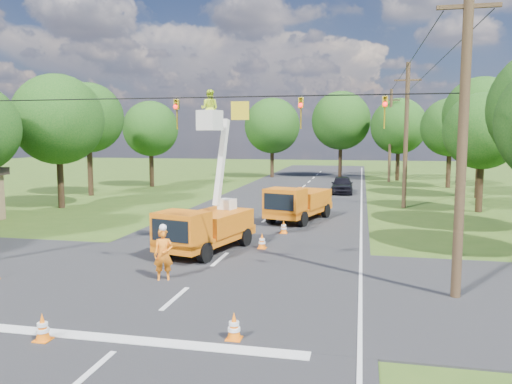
% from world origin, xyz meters
% --- Properties ---
extents(ground, '(140.00, 140.00, 0.00)m').
position_xyz_m(ground, '(0.00, 20.00, 0.00)').
color(ground, '#355519').
rests_on(ground, ground).
extents(road_main, '(12.00, 100.00, 0.06)m').
position_xyz_m(road_main, '(0.00, 20.00, 0.00)').
color(road_main, black).
rests_on(road_main, ground).
extents(road_cross, '(56.00, 10.00, 0.07)m').
position_xyz_m(road_cross, '(0.00, 2.00, 0.00)').
color(road_cross, black).
rests_on(road_cross, ground).
extents(stop_bar, '(9.00, 0.45, 0.02)m').
position_xyz_m(stop_bar, '(0.00, -3.20, 0.00)').
color(stop_bar, silver).
rests_on(stop_bar, ground).
extents(edge_line, '(0.12, 90.00, 0.02)m').
position_xyz_m(edge_line, '(5.60, 20.00, 0.00)').
color(edge_line, silver).
rests_on(edge_line, ground).
extents(bucket_truck, '(3.28, 5.70, 6.99)m').
position_xyz_m(bucket_truck, '(-0.98, 6.22, 1.49)').
color(bucket_truck, orange).
rests_on(bucket_truck, ground).
extents(second_truck, '(3.58, 5.98, 2.11)m').
position_xyz_m(second_truck, '(1.93, 14.88, 1.10)').
color(second_truck, orange).
rests_on(second_truck, ground).
extents(ground_worker, '(0.79, 0.66, 1.86)m').
position_xyz_m(ground_worker, '(-1.12, 1.85, 0.93)').
color(ground_worker, orange).
rests_on(ground_worker, ground).
extents(distant_car, '(1.93, 4.56, 1.54)m').
position_xyz_m(distant_car, '(3.92, 29.83, 0.77)').
color(distant_car, black).
rests_on(distant_car, ground).
extents(traffic_cone_0, '(0.38, 0.38, 0.71)m').
position_xyz_m(traffic_cone_0, '(-2.03, -3.63, 0.36)').
color(traffic_cone_0, orange).
rests_on(traffic_cone_0, ground).
extents(traffic_cone_1, '(0.38, 0.38, 0.71)m').
position_xyz_m(traffic_cone_1, '(2.55, -2.59, 0.36)').
color(traffic_cone_1, orange).
rests_on(traffic_cone_1, ground).
extents(traffic_cone_2, '(0.38, 0.38, 0.71)m').
position_xyz_m(traffic_cone_2, '(1.28, 7.34, 0.36)').
color(traffic_cone_2, orange).
rests_on(traffic_cone_2, ground).
extents(traffic_cone_3, '(0.38, 0.38, 0.71)m').
position_xyz_m(traffic_cone_3, '(1.69, 10.97, 0.36)').
color(traffic_cone_3, orange).
rests_on(traffic_cone_3, ground).
extents(traffic_cone_6, '(0.38, 0.38, 0.71)m').
position_xyz_m(traffic_cone_6, '(3.01, 17.40, 0.36)').
color(traffic_cone_6, orange).
rests_on(traffic_cone_6, ground).
extents(pole_right_near, '(1.80, 0.30, 10.00)m').
position_xyz_m(pole_right_near, '(8.50, 2.00, 5.11)').
color(pole_right_near, '#4C3823').
rests_on(pole_right_near, ground).
extents(pole_right_mid, '(1.80, 0.30, 10.00)m').
position_xyz_m(pole_right_mid, '(8.50, 22.00, 5.11)').
color(pole_right_mid, '#4C3823').
rests_on(pole_right_mid, ground).
extents(pole_right_far, '(1.80, 0.30, 10.00)m').
position_xyz_m(pole_right_far, '(8.50, 42.00, 5.11)').
color(pole_right_far, '#4C3823').
rests_on(pole_right_far, ground).
extents(signal_span, '(18.00, 0.29, 1.07)m').
position_xyz_m(signal_span, '(2.23, 1.99, 5.88)').
color(signal_span, black).
rests_on(signal_span, ground).
extents(tree_left_d, '(6.20, 6.20, 9.24)m').
position_xyz_m(tree_left_d, '(-15.00, 17.00, 6.12)').
color(tree_left_d, '#382616').
rests_on(tree_left_d, ground).
extents(tree_left_e, '(5.80, 5.80, 9.41)m').
position_xyz_m(tree_left_e, '(-16.80, 24.00, 6.49)').
color(tree_left_e, '#382616').
rests_on(tree_left_e, ground).
extents(tree_left_f, '(5.40, 5.40, 8.40)m').
position_xyz_m(tree_left_f, '(-14.80, 32.00, 5.69)').
color(tree_left_f, '#382616').
rests_on(tree_left_f, ground).
extents(tree_right_c, '(5.00, 5.00, 7.83)m').
position_xyz_m(tree_right_c, '(13.20, 21.00, 5.31)').
color(tree_right_c, '#382616').
rests_on(tree_right_c, ground).
extents(tree_right_d, '(6.00, 6.00, 9.70)m').
position_xyz_m(tree_right_d, '(14.80, 29.00, 6.68)').
color(tree_right_d, '#382616').
rests_on(tree_right_d, ground).
extents(tree_right_e, '(5.60, 5.60, 8.63)m').
position_xyz_m(tree_right_e, '(13.80, 37.00, 5.81)').
color(tree_right_e, '#382616').
rests_on(tree_right_e, ground).
extents(tree_far_a, '(6.60, 6.60, 9.50)m').
position_xyz_m(tree_far_a, '(-5.00, 45.00, 6.19)').
color(tree_far_a, '#382616').
rests_on(tree_far_a, ground).
extents(tree_far_b, '(7.00, 7.00, 10.32)m').
position_xyz_m(tree_far_b, '(3.00, 47.00, 6.81)').
color(tree_far_b, '#382616').
rests_on(tree_far_b, ground).
extents(tree_far_c, '(6.20, 6.20, 9.18)m').
position_xyz_m(tree_far_c, '(9.50, 44.00, 6.06)').
color(tree_far_c, '#382616').
rests_on(tree_far_c, ground).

